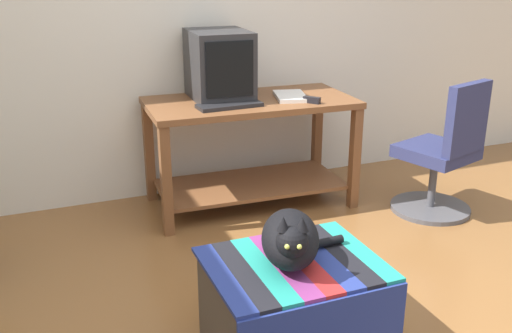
# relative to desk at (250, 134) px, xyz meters

# --- Properties ---
(back_wall) EXTENTS (8.00, 0.10, 2.60)m
(back_wall) POSITION_rel_desk_xyz_m (-0.32, 0.45, 0.80)
(back_wall) COLOR silver
(back_wall) RESTS_ON ground_plane
(desk) EXTENTS (1.36, 0.72, 0.73)m
(desk) POSITION_rel_desk_xyz_m (0.00, 0.00, 0.00)
(desk) COLOR brown
(desk) RESTS_ON ground_plane
(tv_monitor) EXTENTS (0.38, 0.48, 0.44)m
(tv_monitor) POSITION_rel_desk_xyz_m (-0.17, 0.11, 0.44)
(tv_monitor) COLOR #28282B
(tv_monitor) RESTS_ON desk
(keyboard) EXTENTS (0.41, 0.17, 0.02)m
(keyboard) POSITION_rel_desk_xyz_m (-0.19, -0.14, 0.24)
(keyboard) COLOR black
(keyboard) RESTS_ON desk
(book) EXTENTS (0.26, 0.34, 0.03)m
(book) POSITION_rel_desk_xyz_m (0.26, -0.06, 0.24)
(book) COLOR white
(book) RESTS_ON desk
(ottoman_with_blanket) EXTENTS (0.70, 0.57, 0.43)m
(ottoman_with_blanket) POSITION_rel_desk_xyz_m (-0.43, -1.57, -0.28)
(ottoman_with_blanket) COLOR #4C4238
(ottoman_with_blanket) RESTS_ON ground_plane
(cat) EXTENTS (0.46, 0.43, 0.27)m
(cat) POSITION_rel_desk_xyz_m (-0.45, -1.57, 0.05)
(cat) COLOR black
(cat) RESTS_ON ottoman_with_blanket
(office_chair) EXTENTS (0.53, 0.53, 0.89)m
(office_chair) POSITION_rel_desk_xyz_m (1.09, -0.62, -0.11)
(office_chair) COLOR #4C4C51
(office_chair) RESTS_ON ground_plane
(stapler) EXTENTS (0.10, 0.11, 0.04)m
(stapler) POSITION_rel_desk_xyz_m (0.33, -0.23, 0.25)
(stapler) COLOR black
(stapler) RESTS_ON desk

